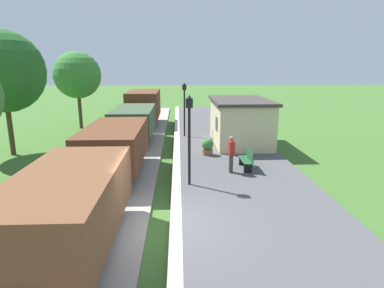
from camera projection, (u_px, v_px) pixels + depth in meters
name	position (u px, v px, depth m)	size (l,w,h in m)	color
ground_plane	(163.00, 232.00, 10.16)	(160.00, 160.00, 0.00)	#3D6628
platform_slab	(265.00, 226.00, 10.26)	(6.00, 60.00, 0.25)	#4C4C4F
platform_edge_stripe	(176.00, 224.00, 10.11)	(0.36, 60.00, 0.01)	silver
track_ballast	(85.00, 232.00, 10.04)	(3.80, 60.00, 0.12)	#9E9389
rail_near	(108.00, 228.00, 10.04)	(0.07, 60.00, 0.14)	slate
rail_far	(61.00, 229.00, 9.98)	(0.07, 60.00, 0.14)	slate
freight_train	(128.00, 129.00, 18.78)	(2.50, 26.00, 2.72)	brown
station_hut	(240.00, 121.00, 20.61)	(3.50, 5.80, 2.78)	beige
bench_near_hut	(247.00, 159.00, 15.50)	(0.42, 1.50, 0.91)	#1E4C2D
bench_down_platform	(221.00, 125.00, 24.61)	(0.42, 1.50, 0.91)	#1E4C2D
person_waiting	(231.00, 153.00, 14.86)	(0.28, 0.40, 1.71)	#38332D
potted_planter	(208.00, 146.00, 17.95)	(0.64, 0.64, 0.92)	brown
lamp_post_near	(189.00, 124.00, 12.96)	(0.28, 0.28, 3.70)	black
lamp_post_far	(184.00, 99.00, 22.39)	(0.28, 0.28, 3.70)	black
tree_trackside_far	(3.00, 72.00, 17.93)	(4.50, 4.50, 6.98)	#4C3823
tree_field_left	(77.00, 75.00, 26.12)	(3.73, 3.73, 6.20)	#4C3823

